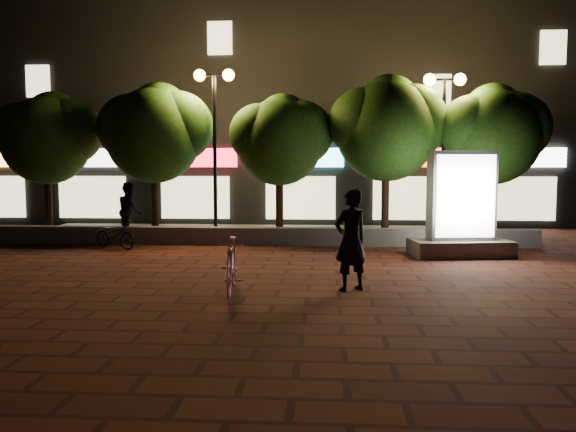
# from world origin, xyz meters

# --- Properties ---
(ground) EXTENTS (80.00, 80.00, 0.00)m
(ground) POSITION_xyz_m (0.00, 0.00, 0.00)
(ground) COLOR #54241A
(ground) RESTS_ON ground
(retaining_wall) EXTENTS (16.00, 0.45, 0.50)m
(retaining_wall) POSITION_xyz_m (0.00, 4.00, 0.25)
(retaining_wall) COLOR slate
(retaining_wall) RESTS_ON ground
(sidewalk) EXTENTS (16.00, 5.00, 0.08)m
(sidewalk) POSITION_xyz_m (0.00, 6.50, 0.04)
(sidewalk) COLOR slate
(sidewalk) RESTS_ON ground
(building_block) EXTENTS (28.00, 8.12, 11.30)m
(building_block) POSITION_xyz_m (-0.01, 12.99, 5.00)
(building_block) COLOR black
(building_block) RESTS_ON ground
(tree_far_left) EXTENTS (3.36, 2.80, 4.63)m
(tree_far_left) POSITION_xyz_m (-6.95, 5.46, 3.29)
(tree_far_left) COLOR black
(tree_far_left) RESTS_ON sidewalk
(tree_left) EXTENTS (3.60, 3.00, 4.89)m
(tree_left) POSITION_xyz_m (-3.45, 5.46, 3.44)
(tree_left) COLOR black
(tree_left) RESTS_ON sidewalk
(tree_mid) EXTENTS (3.24, 2.70, 4.50)m
(tree_mid) POSITION_xyz_m (0.55, 5.46, 3.22)
(tree_mid) COLOR black
(tree_mid) RESTS_ON sidewalk
(tree_right) EXTENTS (3.72, 3.10, 5.07)m
(tree_right) POSITION_xyz_m (3.86, 5.46, 3.57)
(tree_right) COLOR black
(tree_right) RESTS_ON sidewalk
(tree_far_right) EXTENTS (3.48, 2.90, 4.76)m
(tree_far_right) POSITION_xyz_m (7.05, 5.46, 3.37)
(tree_far_right) COLOR black
(tree_far_right) RESTS_ON sidewalk
(street_lamp_left) EXTENTS (1.26, 0.36, 5.18)m
(street_lamp_left) POSITION_xyz_m (-1.50, 5.20, 4.03)
(street_lamp_left) COLOR black
(street_lamp_left) RESTS_ON sidewalk
(street_lamp_right) EXTENTS (1.26, 0.36, 4.98)m
(street_lamp_right) POSITION_xyz_m (5.50, 5.20, 3.89)
(street_lamp_right) COLOR black
(street_lamp_right) RESTS_ON sidewalk
(ad_kiosk) EXTENTS (2.63, 1.58, 2.69)m
(ad_kiosk) POSITION_xyz_m (5.41, 2.23, 1.08)
(ad_kiosk) COLOR slate
(ad_kiosk) RESTS_ON ground
(scooter_pink) EXTENTS (0.60, 1.69, 0.99)m
(scooter_pink) POSITION_xyz_m (0.27, -2.41, 0.50)
(scooter_pink) COLOR #EA96CC
(scooter_pink) RESTS_ON ground
(rider) EXTENTS (0.83, 0.75, 1.89)m
(rider) POSITION_xyz_m (2.44, -2.12, 0.95)
(rider) COLOR black
(rider) RESTS_ON ground
(scooter_parked) EXTENTS (1.58, 1.19, 0.79)m
(scooter_parked) POSITION_xyz_m (-3.88, 2.89, 0.40)
(scooter_parked) COLOR black
(scooter_parked) RESTS_ON ground
(pedestrian) EXTENTS (0.96, 1.04, 1.74)m
(pedestrian) POSITION_xyz_m (-4.02, 4.50, 0.95)
(pedestrian) COLOR black
(pedestrian) RESTS_ON sidewalk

